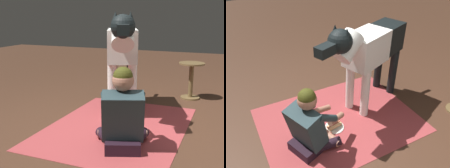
% 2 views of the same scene
% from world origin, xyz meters
% --- Properties ---
extents(ground_plane, '(14.87, 14.87, 0.00)m').
position_xyz_m(ground_plane, '(0.00, 0.00, 0.00)').
color(ground_plane, '#452B1D').
extents(area_rug, '(2.05, 1.55, 0.01)m').
position_xyz_m(area_rug, '(-0.10, -0.12, 0.00)').
color(area_rug, '#9D393B').
rests_on(area_rug, ground).
extents(person_sitting_on_floor, '(0.73, 0.61, 0.82)m').
position_xyz_m(person_sitting_on_floor, '(0.40, 0.13, 0.34)').
color(person_sitting_on_floor, black).
rests_on(person_sitting_on_floor, ground).
extents(large_dog, '(1.64, 0.77, 1.34)m').
position_xyz_m(large_dog, '(-0.62, -0.26, 0.87)').
color(large_dog, silver).
rests_on(large_dog, ground).
extents(hot_dog_on_plate, '(0.25, 0.25, 0.06)m').
position_xyz_m(hot_dog_on_plate, '(0.02, -0.02, 0.02)').
color(hot_dog_on_plate, white).
rests_on(hot_dog_on_plate, ground).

